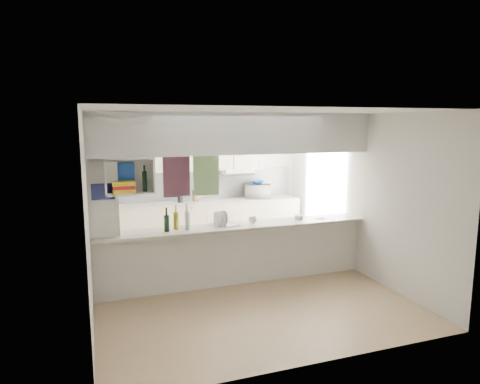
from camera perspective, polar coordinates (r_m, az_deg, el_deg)
name	(u,v)px	position (r m, az deg, el deg)	size (l,w,h in m)	color
floor	(236,283)	(6.77, -0.52, -12.02)	(4.80, 4.80, 0.00)	tan
ceiling	(236,113)	(6.32, -0.55, 10.54)	(4.80, 4.80, 0.00)	white
wall_back	(198,180)	(8.70, -5.60, 1.54)	(4.20, 4.20, 0.00)	silver
wall_left	(88,210)	(6.09, -19.60, -2.24)	(4.80, 4.80, 0.00)	silver
wall_right	(356,193)	(7.36, 15.16, -0.14)	(4.80, 4.80, 0.00)	silver
servery_partition	(225,177)	(6.31, -2.03, 1.98)	(4.20, 0.50, 2.60)	silver
cubby_shelf	(128,178)	(5.98, -14.71, 1.78)	(0.65, 0.35, 0.50)	white
kitchen_run	(209,205)	(8.56, -4.09, -1.78)	(3.60, 0.63, 2.24)	beige
microwave	(258,191)	(8.83, 2.36, 0.15)	(0.52, 0.36, 0.29)	white
bowl	(257,182)	(8.83, 2.33, 1.32)	(0.26, 0.26, 0.06)	#0E3EA0
dish_rack	(223,219)	(6.47, -2.26, -3.67)	(0.49, 0.41, 0.23)	silver
cup	(253,220)	(6.52, 1.70, -3.79)	(0.13, 0.13, 0.10)	white
wine_bottles	(177,221)	(6.24, -8.38, -3.82)	(0.38, 0.16, 0.38)	black
plastic_tubs	(300,217)	(6.95, 8.06, -3.36)	(0.49, 0.17, 0.07)	silver
utensil_jar	(180,198)	(8.41, -7.99, -0.85)	(0.11, 0.11, 0.15)	black
knife_block	(196,196)	(8.50, -5.95, -0.52)	(0.10, 0.08, 0.21)	brown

